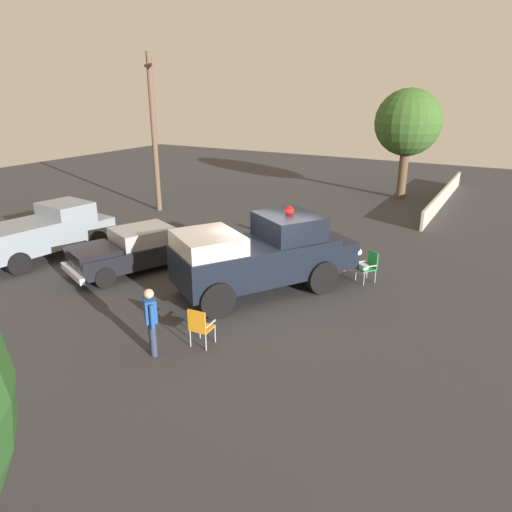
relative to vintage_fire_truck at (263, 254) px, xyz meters
name	(u,v)px	position (x,y,z in m)	size (l,w,h in m)	color
ground_plane	(268,292)	(0.04, 0.21, -1.20)	(60.00, 60.00, 0.00)	#333335
vintage_fire_truck	(263,254)	(0.00, 0.00, 0.00)	(6.19, 5.02, 2.59)	black
classic_hot_rod	(134,249)	(0.66, -4.67, -0.45)	(4.74, 3.37, 1.46)	black
parked_pickup	(46,231)	(1.23, -8.46, -0.21)	(4.99, 2.51, 1.90)	black
lawn_chair_near_truck	(306,233)	(-4.45, -0.52, -0.61)	(0.57, 0.58, 1.02)	#B7BABF
lawn_chair_by_car	(369,264)	(-2.35, 2.66, -0.61)	(0.69, 0.69, 1.02)	#B7BABF
lawn_chair_spare	(200,325)	(3.72, 0.31, -0.61)	(0.54, 0.55, 1.02)	#B7BABF
spectator_seated	(304,232)	(-4.32, -0.54, -0.50)	(0.59, 0.45, 1.29)	#383842
spectator_standing	(151,317)	(4.53, -0.47, -0.23)	(0.49, 0.55, 1.68)	#2D334C
oak_tree_left	(408,123)	(-15.39, 0.62, 2.97)	(3.62, 3.62, 6.02)	brown
utility_pole	(154,132)	(-6.30, -9.61, 2.75)	(1.10, 1.44, 7.59)	brown
traffic_cone	(341,261)	(-2.94, 1.51, -0.89)	(0.40, 0.40, 0.64)	orange
background_fence	(444,196)	(-14.98, 3.03, -0.75)	(11.94, 0.12, 0.90)	#A8A393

